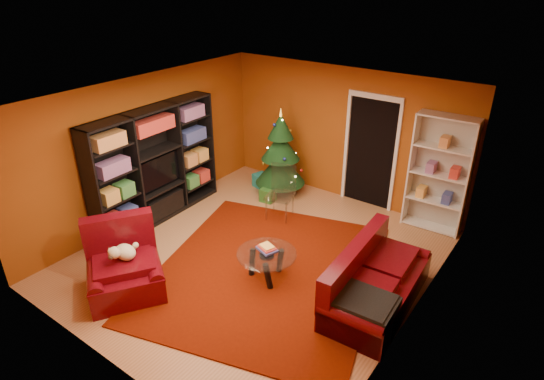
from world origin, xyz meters
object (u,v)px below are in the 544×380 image
Objects in this scene: christmas_tree at (280,152)px; gift_box_green at (268,195)px; gift_box_red at (280,176)px; dog at (125,252)px; media_unit at (156,165)px; armchair at (124,267)px; white_bookshelf at (439,175)px; gift_box_teal at (261,180)px; acrylic_chair at (280,196)px; rug at (267,271)px; coffee_table at (267,265)px; sofa at (379,278)px.

christmas_tree is 0.88m from gift_box_green.
gift_box_red is 4.35m from dog.
media_unit reaches higher than armchair.
media_unit is 4.95m from white_bookshelf.
acrylic_chair is at bearing -38.57° from gift_box_teal.
christmas_tree is 3.96m from armchair.
christmas_tree is (-1.42, 2.37, 0.87)m from rug.
gift_box_green is 3.23m from white_bookshelf.
rug is at bearing 124.30° from coffee_table.
coffee_table is (0.09, -0.14, 0.22)m from rug.
armchair reaches higher than gift_box_green.
sofa reaches higher than gift_box_green.
gift_box_green is at bearing 51.33° from media_unit.
gift_box_red is at bearing 38.47° from armchair.
gift_box_teal is at bearing 128.70° from coffee_table.
media_unit is at bearing 69.18° from armchair.
christmas_tree is at bearing 120.85° from rug.
armchair is at bearing -135.00° from dog.
dog is 2.03m from coffee_table.
media_unit reaches higher than rug.
white_bookshelf is 2.79m from acrylic_chair.
acrylic_chair is at bearing -36.18° from gift_box_green.
media_unit is 2.48m from christmas_tree.
white_bookshelf reaches higher than dog.
christmas_tree is 0.88m from gift_box_teal.
white_bookshelf reaches higher than gift_box_teal.
gift_box_green is 3.44m from sofa.
gift_box_green is 1.16× the size of gift_box_red.
dog is (1.27, -1.71, -0.40)m from media_unit.
media_unit is 1.36× the size of sofa.
gift_box_green is 0.67× the size of dog.
dog is at bearing 45.00° from armchair.
white_bookshelf is 2.39× the size of coffee_table.
rug is 1.88× the size of sofa.
sofa is at bearing 16.29° from coffee_table.
christmas_tree is at bearing 58.60° from media_unit.
white_bookshelf is at bearing -1.29° from sofa.
media_unit is at bearing -109.16° from gift_box_teal.
sofa reaches higher than armchair.
gift_box_green is at bearing -69.01° from gift_box_red.
acrylic_chair reaches higher than gift_box_teal.
armchair is 3.08m from acrylic_chair.
gift_box_red is at bearing 109.63° from acrylic_chair.
christmas_tree is 6.48× the size of gift_box_teal.
dog reaches higher than gift_box_teal.
media_unit reaches higher than coffee_table.
christmas_tree is 4.52× the size of dog.
rug is at bearing -7.42° from armchair.
white_bookshelf is at bearing 29.42° from media_unit.
gift_box_teal is 0.26× the size of armchair.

